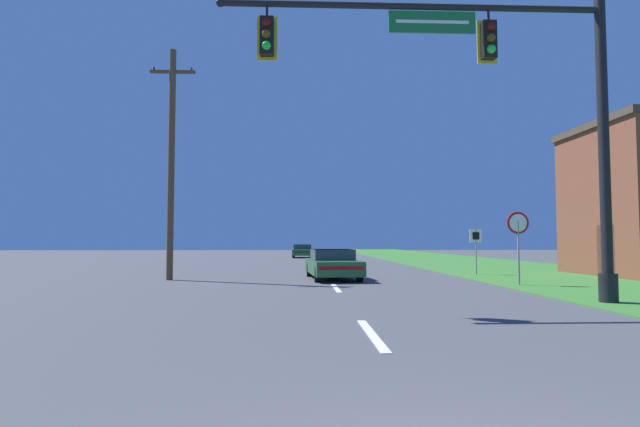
% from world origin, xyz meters
% --- Properties ---
extents(grass_verge_right, '(10.00, 110.00, 0.04)m').
position_xyz_m(grass_verge_right, '(10.50, 30.00, 0.02)').
color(grass_verge_right, '#38752D').
rests_on(grass_verge_right, ground).
extents(road_center_line, '(0.16, 34.80, 0.01)m').
position_xyz_m(road_center_line, '(0.00, 22.00, 0.01)').
color(road_center_line, silver).
rests_on(road_center_line, ground).
extents(signal_mast, '(9.88, 0.47, 8.23)m').
position_xyz_m(signal_mast, '(4.04, 9.76, 5.05)').
color(signal_mast, black).
rests_on(signal_mast, grass_verge_right).
extents(car_ahead, '(2.17, 4.62, 1.19)m').
position_xyz_m(car_ahead, '(0.15, 18.02, 0.60)').
color(car_ahead, black).
rests_on(car_ahead, ground).
extents(far_car, '(1.82, 4.33, 1.19)m').
position_xyz_m(far_car, '(-0.94, 43.70, 0.60)').
color(far_car, black).
rests_on(far_car, ground).
extents(stop_sign, '(0.76, 0.07, 2.50)m').
position_xyz_m(stop_sign, '(6.33, 14.61, 1.86)').
color(stop_sign, gray).
rests_on(stop_sign, grass_verge_right).
extents(route_sign_post, '(0.55, 0.06, 2.03)m').
position_xyz_m(route_sign_post, '(6.78, 19.98, 1.53)').
color(route_sign_post, gray).
rests_on(route_sign_post, grass_verge_right).
extents(utility_pole_near, '(1.80, 0.26, 9.25)m').
position_xyz_m(utility_pole_near, '(-6.32, 17.71, 4.78)').
color(utility_pole_near, brown).
rests_on(utility_pole_near, ground).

